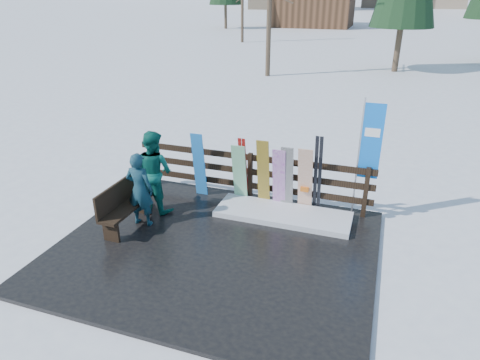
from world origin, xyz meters
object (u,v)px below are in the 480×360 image
at_px(snowboard_1, 240,174).
at_px(person_back, 154,171).
at_px(bench, 123,204).
at_px(snowboard_3, 279,179).
at_px(person_front, 140,189).
at_px(snowboard_5, 305,180).
at_px(snowboard_0, 199,165).
at_px(snowboard_2, 263,173).
at_px(snowboard_4, 287,178).
at_px(rental_flag, 368,146).

xyz_separation_m(snowboard_1, person_back, (-1.66, -0.93, 0.20)).
distance_m(bench, snowboard_3, 3.37).
distance_m(person_front, person_back, 0.71).
bearing_deg(snowboard_1, snowboard_5, 0.00).
xyz_separation_m(snowboard_0, snowboard_5, (2.50, 0.00, -0.02)).
bearing_deg(bench, person_front, 36.00).
distance_m(snowboard_2, person_front, 2.71).
xyz_separation_m(snowboard_3, snowboard_4, (0.18, 0.00, 0.04)).
height_order(snowboard_1, snowboard_2, snowboard_2).
bearing_deg(person_front, snowboard_5, -155.27).
bearing_deg(person_back, rental_flag, -150.14).
xyz_separation_m(rental_flag, person_front, (-4.31, -1.90, -0.81)).
bearing_deg(person_front, snowboard_3, -150.14).
relative_size(bench, person_back, 0.82).
relative_size(snowboard_1, person_back, 0.79).
relative_size(snowboard_0, person_front, 1.01).
distance_m(snowboard_3, person_back, 2.75).
height_order(snowboard_2, snowboard_5, snowboard_2).
bearing_deg(snowboard_3, snowboard_1, 180.00).
bearing_deg(snowboard_0, rental_flag, 4.16).
xyz_separation_m(snowboard_4, snowboard_5, (0.40, 0.00, 0.01)).
bearing_deg(snowboard_1, rental_flag, 5.70).
height_order(snowboard_1, person_back, person_back).
relative_size(person_front, person_back, 0.87).
bearing_deg(snowboard_5, snowboard_4, 180.00).
xyz_separation_m(snowboard_2, person_back, (-2.22, -0.93, 0.11)).
distance_m(bench, snowboard_4, 3.52).
relative_size(snowboard_1, snowboard_2, 0.89).
distance_m(snowboard_0, snowboard_5, 2.50).
bearing_deg(person_front, person_back, -88.51).
bearing_deg(snowboard_2, snowboard_4, -0.00).
bearing_deg(snowboard_2, snowboard_5, -0.00).
distance_m(snowboard_4, person_front, 3.16).
height_order(snowboard_1, rental_flag, rental_flag).
bearing_deg(snowboard_0, snowboard_1, 0.00).
distance_m(bench, snowboard_5, 3.87).
bearing_deg(bench, snowboard_2, 36.79).
bearing_deg(snowboard_3, person_front, -147.26).
bearing_deg(person_back, person_front, 108.84).
xyz_separation_m(bench, person_back, (0.24, 0.90, 0.40)).
bearing_deg(snowboard_4, snowboard_5, 0.00).
height_order(person_front, person_back, person_back).
height_order(snowboard_5, person_back, person_back).
height_order(snowboard_2, snowboard_3, snowboard_2).
height_order(rental_flag, person_front, rental_flag).
height_order(snowboard_5, rental_flag, rental_flag).
xyz_separation_m(snowboard_1, snowboard_4, (1.10, 0.00, 0.04)).
height_order(snowboard_3, person_front, person_front).
bearing_deg(rental_flag, snowboard_3, -171.40).
relative_size(bench, person_front, 0.94).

